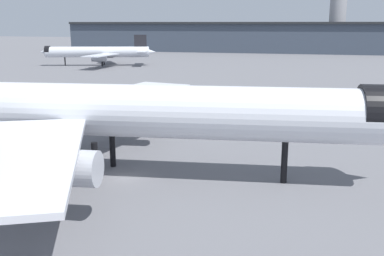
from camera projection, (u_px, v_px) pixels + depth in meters
ground at (124, 179)px, 47.33m from camera, size 900.00×900.00×0.00m
airliner_near_gate at (122, 112)px, 46.74m from camera, size 59.24×53.67×16.20m
airliner_far_taxiway at (98, 52)px, 172.07m from camera, size 44.29×39.57×11.94m
terminal_building at (235, 37)px, 255.78m from camera, size 194.37×29.45×30.65m
baggage_cart_trailing at (249, 113)px, 77.16m from camera, size 2.65×2.30×1.82m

